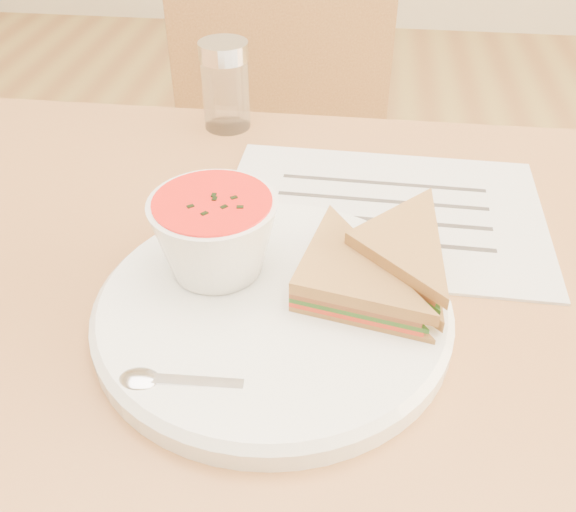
% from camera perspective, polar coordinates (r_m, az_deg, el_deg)
% --- Properties ---
extents(chair_far, '(0.48, 0.48, 0.84)m').
position_cam_1_polar(chair_far, '(1.12, 1.43, -0.28)').
color(chair_far, brown).
rests_on(chair_far, floor).
extents(plate, '(0.30, 0.30, 0.02)m').
position_cam_1_polar(plate, '(0.52, -1.37, -4.90)').
color(plate, white).
rests_on(plate, dining_table).
extents(soup_bowl, '(0.11, 0.11, 0.07)m').
position_cam_1_polar(soup_bowl, '(0.53, -6.48, 1.51)').
color(soup_bowl, white).
rests_on(soup_bowl, plate).
extents(sandwich_half_a, '(0.13, 0.13, 0.03)m').
position_cam_1_polar(sandwich_half_a, '(0.49, 0.06, -3.97)').
color(sandwich_half_a, '#A9753B').
rests_on(sandwich_half_a, plate).
extents(sandwich_half_b, '(0.15, 0.15, 0.03)m').
position_cam_1_polar(sandwich_half_b, '(0.53, 5.00, 0.65)').
color(sandwich_half_b, '#A9753B').
rests_on(sandwich_half_b, plate).
extents(spoon, '(0.15, 0.04, 0.01)m').
position_cam_1_polar(spoon, '(0.46, -7.57, -11.15)').
color(spoon, silver).
rests_on(spoon, plate).
extents(paper_menu, '(0.33, 0.24, 0.00)m').
position_cam_1_polar(paper_menu, '(0.65, 8.30, 3.94)').
color(paper_menu, white).
rests_on(paper_menu, dining_table).
extents(condiment_shaker, '(0.07, 0.07, 0.11)m').
position_cam_1_polar(condiment_shaker, '(0.80, -5.58, 14.83)').
color(condiment_shaker, silver).
rests_on(condiment_shaker, dining_table).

